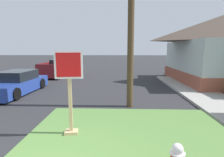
{
  "coord_description": "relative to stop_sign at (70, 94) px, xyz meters",
  "views": [
    {
      "loc": [
        1.44,
        -2.45,
        2.41
      ],
      "look_at": [
        1.21,
        3.73,
        1.41
      ],
      "focal_mm": 28.38,
      "sensor_mm": 36.0,
      "label": 1
    }
  ],
  "objects": [
    {
      "name": "stop_sign",
      "position": [
        0.0,
        0.0,
        0.0
      ],
      "size": [
        0.74,
        0.33,
        2.32
      ],
      "color": "tan",
      "rests_on": "grass_corner_patch"
    },
    {
      "name": "manhole_cover",
      "position": [
        -0.37,
        1.62,
        -1.22
      ],
      "size": [
        0.7,
        0.7,
        0.02
      ],
      "primitive_type": "cylinder",
      "color": "black",
      "rests_on": "ground"
    },
    {
      "name": "sidewalk_strip",
      "position": [
        5.78,
        3.47,
        -1.17
      ],
      "size": [
        2.2,
        14.84,
        0.12
      ],
      "primitive_type": "cube",
      "color": "#9E9B93",
      "rests_on": "ground"
    },
    {
      "name": "parked_sedan_blue",
      "position": [
        -4.41,
        4.92,
        -0.69
      ],
      "size": [
        1.96,
        4.46,
        1.25
      ],
      "color": "#233D93",
      "rests_on": "ground"
    },
    {
      "name": "grass_corner_patch",
      "position": [
        1.69,
        -0.24,
        -1.19
      ],
      "size": [
        5.78,
        4.81,
        0.08
      ],
      "primitive_type": "cube",
      "color": "#567F3D",
      "rests_on": "ground"
    },
    {
      "name": "pickup_truck_maroon",
      "position": [
        -4.35,
        11.88,
        -0.61
      ],
      "size": [
        2.2,
        5.41,
        1.48
      ],
      "color": "maroon",
      "rests_on": "ground"
    }
  ]
}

